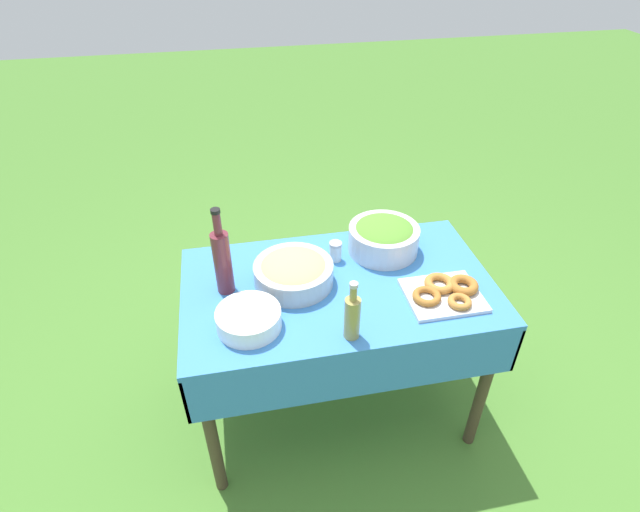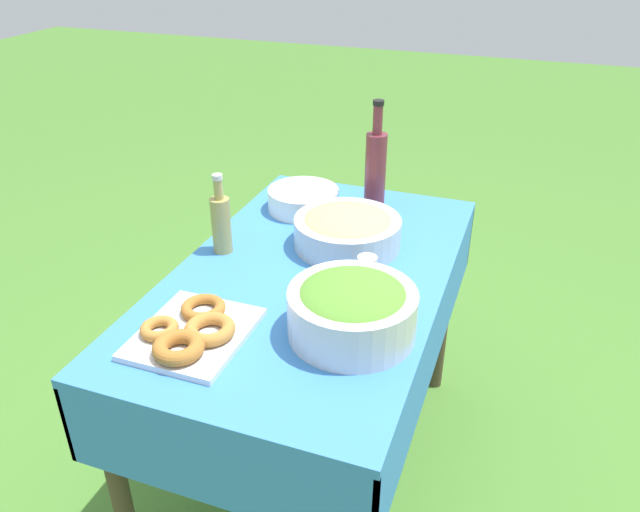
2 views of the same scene
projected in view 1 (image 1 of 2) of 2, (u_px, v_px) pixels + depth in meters
ground_plane at (335, 405)px, 2.47m from camera, size 14.00×14.00×0.00m
picnic_table at (338, 306)px, 2.08m from camera, size 1.25×0.73×0.78m
salad_bowl at (384, 237)px, 2.15m from camera, size 0.30×0.30×0.14m
pasta_bowl at (294, 271)px, 1.98m from camera, size 0.32×0.32×0.11m
donut_platter at (446, 292)px, 1.94m from camera, size 0.32×0.25×0.05m
plate_stack at (249, 319)px, 1.79m from camera, size 0.24×0.24×0.07m
olive_oil_bottle at (352, 316)px, 1.72m from camera, size 0.06×0.06×0.24m
wine_bottle at (222, 260)px, 1.89m from camera, size 0.07×0.07×0.37m
salt_shaker at (335, 251)px, 2.11m from camera, size 0.05×0.05×0.09m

